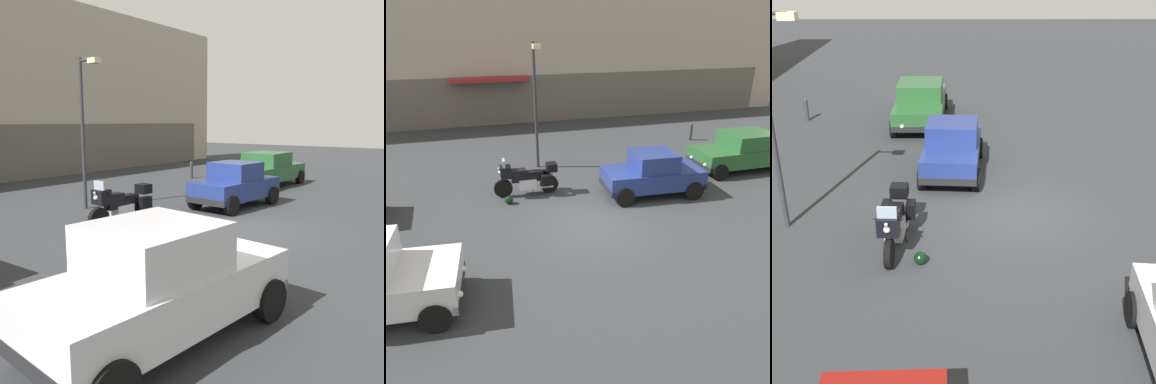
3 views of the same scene
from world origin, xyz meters
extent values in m
plane|color=#2D3033|center=(0.00, 0.00, 0.00)|extent=(80.00, 80.00, 0.00)
cylinder|color=black|center=(-2.36, 2.79, 0.32)|extent=(0.64, 0.16, 0.64)
cylinder|color=black|center=(-0.74, 2.74, 0.32)|extent=(0.64, 0.16, 0.64)
cylinder|color=#B7B7BC|center=(-2.34, 2.79, 0.75)|extent=(0.33, 0.08, 0.68)
cube|color=#B7B7BC|center=(-1.51, 2.76, 0.42)|extent=(0.61, 0.42, 0.36)
cube|color=black|center=(-1.51, 2.76, 0.66)|extent=(1.11, 0.32, 0.28)
cube|color=black|center=(-1.81, 2.78, 0.84)|extent=(0.53, 0.36, 0.24)
cube|color=black|center=(-1.31, 2.76, 0.80)|extent=(0.57, 0.32, 0.12)
cube|color=black|center=(-2.24, 2.79, 0.92)|extent=(0.37, 0.45, 0.40)
cube|color=#8C9EAD|center=(-2.28, 2.79, 1.22)|extent=(0.09, 0.40, 0.28)
sphere|color=#EAEACC|center=(-2.42, 2.80, 0.92)|extent=(0.14, 0.14, 0.14)
cylinder|color=black|center=(-2.16, 2.79, 1.02)|extent=(0.06, 0.62, 0.04)
cylinder|color=#B7B7BC|center=(-0.92, 2.54, 0.30)|extent=(0.55, 0.11, 0.09)
cube|color=black|center=(-0.87, 2.46, 0.58)|extent=(0.41, 0.21, 0.36)
cube|color=black|center=(-0.85, 3.02, 0.58)|extent=(0.41, 0.21, 0.36)
cube|color=black|center=(-0.64, 2.74, 0.95)|extent=(0.37, 0.41, 0.28)
cylinder|color=black|center=(-1.37, 2.58, 0.15)|extent=(0.03, 0.13, 0.29)
sphere|color=black|center=(-2.26, 2.16, 0.14)|extent=(0.28, 0.28, 0.28)
cylinder|color=black|center=(-4.22, -1.74, 0.32)|extent=(0.66, 0.28, 0.64)
sphere|color=silver|center=(-3.80, -2.11, 0.54)|extent=(0.14, 0.14, 0.14)
cube|color=#235128|center=(7.63, 2.82, 0.64)|extent=(4.51, 1.79, 0.64)
cube|color=#235128|center=(7.58, 2.82, 1.26)|extent=(1.91, 1.63, 0.60)
cube|color=#8C9EAD|center=(6.68, 2.83, 1.26)|extent=(0.07, 1.50, 0.51)
cube|color=#8C9EAD|center=(8.48, 2.82, 1.26)|extent=(0.07, 1.50, 0.48)
cube|color=black|center=(5.43, 2.84, 0.42)|extent=(0.13, 1.76, 0.20)
cube|color=black|center=(9.83, 2.81, 0.42)|extent=(0.13, 1.76, 0.20)
cylinder|color=black|center=(5.83, 1.99, 0.32)|extent=(0.64, 0.22, 0.64)
cylinder|color=black|center=(5.84, 3.67, 0.32)|extent=(0.64, 0.22, 0.64)
cylinder|color=black|center=(9.43, 1.97, 0.32)|extent=(0.64, 0.22, 0.64)
cylinder|color=black|center=(9.44, 3.65, 0.32)|extent=(0.64, 0.22, 0.64)
sphere|color=silver|center=(5.38, 2.35, 0.54)|extent=(0.14, 0.14, 0.14)
sphere|color=silver|center=(5.38, 3.32, 0.54)|extent=(0.14, 0.14, 0.14)
cube|color=navy|center=(2.69, 1.54, 0.64)|extent=(3.50, 1.78, 0.64)
cube|color=navy|center=(2.69, 1.54, 1.26)|extent=(1.49, 1.53, 0.60)
cube|color=#8C9EAD|center=(3.34, 1.50, 1.26)|extent=(0.15, 1.33, 0.51)
cube|color=#8C9EAD|center=(2.04, 1.59, 1.26)|extent=(0.15, 1.33, 0.48)
cube|color=black|center=(4.34, 1.43, 0.42)|extent=(0.22, 1.56, 0.20)
cube|color=black|center=(1.04, 1.65, 0.42)|extent=(0.22, 1.56, 0.20)
cylinder|color=black|center=(3.99, 2.20, 0.32)|extent=(0.65, 0.26, 0.64)
cylinder|color=black|center=(3.89, 0.72, 0.32)|extent=(0.65, 0.26, 0.64)
cylinder|color=black|center=(1.49, 2.37, 0.32)|extent=(0.65, 0.26, 0.64)
cylinder|color=black|center=(1.39, 0.89, 0.32)|extent=(0.65, 0.26, 0.64)
sphere|color=silver|center=(4.41, 1.86, 0.54)|extent=(0.14, 0.14, 0.14)
sphere|color=silver|center=(4.36, 1.00, 0.54)|extent=(0.14, 0.14, 0.14)
cube|color=beige|center=(-0.61, 4.78, 4.82)|extent=(0.28, 0.36, 0.16)
cylinder|color=#333338|center=(7.81, 7.27, 0.40)|extent=(0.16, 0.16, 0.80)
sphere|color=#333338|center=(7.81, 7.27, 0.80)|extent=(0.16, 0.16, 0.16)
camera|label=1|loc=(-9.82, -5.94, 2.93)|focal=39.71mm
camera|label=2|loc=(-3.40, -9.72, 5.55)|focal=35.95mm
camera|label=3|loc=(-11.38, 1.29, 6.02)|focal=47.73mm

